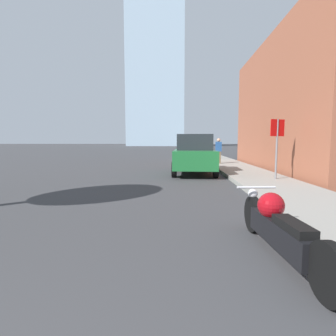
% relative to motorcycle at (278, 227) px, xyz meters
% --- Properties ---
extents(sidewalk, '(2.25, 240.00, 0.15)m').
position_rel_motorcycle_xyz_m(sidewalk, '(1.81, 35.94, -0.31)').
color(sidewalk, gray).
rests_on(sidewalk, ground_plane).
extents(distant_tower, '(21.01, 21.01, 66.03)m').
position_rel_motorcycle_xyz_m(distant_tower, '(-10.17, 101.13, 32.63)').
color(distant_tower, '#9EB7CC').
rests_on(distant_tower, ground_plane).
extents(motorcycle, '(0.62, 2.56, 0.80)m').
position_rel_motorcycle_xyz_m(motorcycle, '(0.00, 0.00, 0.00)').
color(motorcycle, black).
rests_on(motorcycle, ground_plane).
extents(parked_car_green, '(2.04, 3.98, 1.83)m').
position_rel_motorcycle_xyz_m(parked_car_green, '(-0.60, 8.78, 0.52)').
color(parked_car_green, '#1E6B33').
rests_on(parked_car_green, ground_plane).
extents(parked_car_white, '(2.19, 4.61, 1.73)m').
position_rel_motorcycle_xyz_m(parked_car_white, '(-0.32, 19.21, 0.47)').
color(parked_car_white, silver).
rests_on(parked_car_white, ground_plane).
extents(stop_sign, '(0.57, 0.26, 2.15)m').
position_rel_motorcycle_xyz_m(stop_sign, '(2.22, 6.26, 1.23)').
color(stop_sign, slate).
rests_on(stop_sign, sidewalk).
extents(pedestrian, '(0.36, 0.22, 1.57)m').
position_rel_motorcycle_xyz_m(pedestrian, '(1.15, 13.14, 0.55)').
color(pedestrian, brown).
rests_on(pedestrian, sidewalk).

